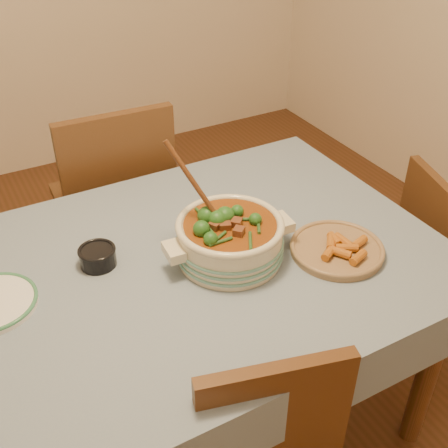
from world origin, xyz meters
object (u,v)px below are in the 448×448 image
chair_right (442,253)px  fried_plate (337,248)px  chair_far (116,197)px  dining_table (167,293)px  condiment_bowl (97,256)px  stew_casserole (230,236)px

chair_right → fried_plate: bearing=115.3°
fried_plate → chair_far: (-0.38, 0.95, -0.23)m
dining_table → condiment_bowl: 0.24m
dining_table → fried_plate: bearing=-20.1°
fried_plate → chair_right: bearing=8.2°
chair_far → dining_table: bearing=85.2°
condiment_bowl → chair_far: bearing=68.0°
condiment_bowl → chair_right: size_ratio=0.17×
chair_right → chair_far: bearing=67.0°
stew_casserole → condiment_bowl: (-0.35, 0.16, -0.05)m
dining_table → stew_casserole: 0.26m
fried_plate → chair_right: (0.64, 0.09, -0.32)m
stew_casserole → condiment_bowl: bearing=156.0°
dining_table → condiment_bowl: bearing=144.7°
fried_plate → dining_table: bearing=159.9°
fried_plate → chair_far: 1.05m
dining_table → fried_plate: fried_plate is taller
condiment_bowl → chair_right: 1.35m
dining_table → condiment_bowl: (-0.16, 0.12, 0.12)m
dining_table → chair_right: (1.13, -0.09, -0.21)m
chair_far → condiment_bowl: bearing=70.8°
condiment_bowl → fried_plate: (0.65, -0.29, -0.01)m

